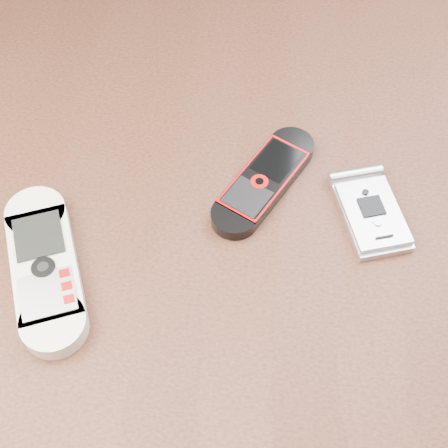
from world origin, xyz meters
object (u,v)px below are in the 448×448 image
nokia_white (45,266)px  motorola_razr (371,213)px  nokia_black_red (264,180)px  table (219,285)px

nokia_white → motorola_razr: bearing=-5.4°
nokia_white → nokia_black_red: (0.18, 0.11, -0.00)m
table → nokia_black_red: bearing=55.8°
table → motorola_razr: motorola_razr is taller
nokia_white → table: bearing=-0.2°
table → motorola_razr: size_ratio=12.06×
nokia_white → nokia_black_red: 0.21m
table → nokia_black_red: 0.13m
table → nokia_white: 0.19m
table → nokia_white: nokia_white is taller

